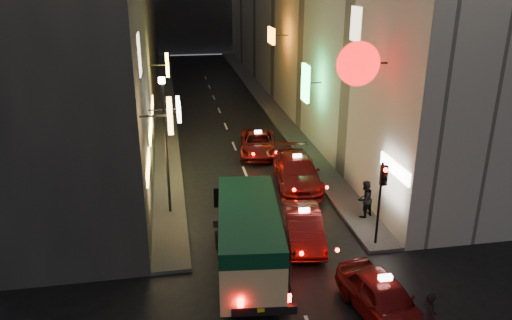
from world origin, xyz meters
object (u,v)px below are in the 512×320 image
pedestrian_crossing (429,314)px  traffic_light (382,187)px  minibus (249,233)px  lamp_post (166,138)px  taxi_near (383,295)px

pedestrian_crossing → traffic_light: size_ratio=0.56×
minibus → lamp_post: 6.39m
pedestrian_crossing → traffic_light: traffic_light is taller
traffic_light → lamp_post: size_ratio=0.56×
taxi_near → pedestrian_crossing: 1.57m
traffic_light → pedestrian_crossing: bearing=-97.4°
minibus → taxi_near: (3.84, -3.28, -0.85)m
taxi_near → lamp_post: size_ratio=0.86×
minibus → taxi_near: minibus is taller
pedestrian_crossing → traffic_light: (0.70, 5.42, 1.71)m
minibus → traffic_light: 5.56m
pedestrian_crossing → lamp_post: 12.75m
pedestrian_crossing → minibus: bearing=47.6°
taxi_near → pedestrian_crossing: bearing=-56.6°
pedestrian_crossing → lamp_post: lamp_post is taller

